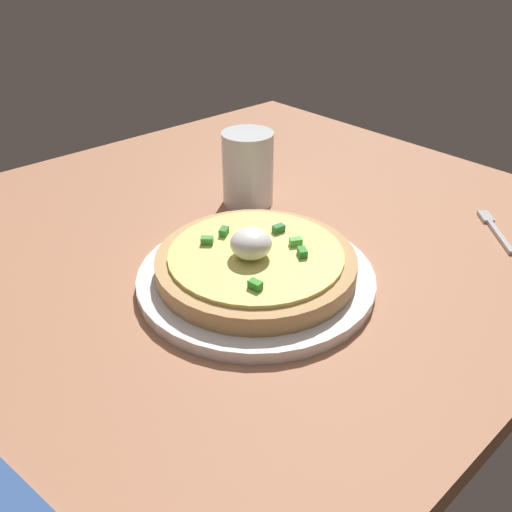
{
  "coord_description": "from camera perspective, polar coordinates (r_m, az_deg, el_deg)",
  "views": [
    {
      "loc": [
        -26.68,
        -45.04,
        35.58
      ],
      "look_at": [
        4.36,
        -10.71,
        6.36
      ],
      "focal_mm": 37.03,
      "sensor_mm": 36.0,
      "label": 1
    }
  ],
  "objects": [
    {
      "name": "plate",
      "position": [
        0.56,
        -0.0,
        -2.3
      ],
      "size": [
        25.15,
        25.15,
        1.35
      ],
      "primitive_type": "cylinder",
      "color": "white",
      "rests_on": "dining_table"
    },
    {
      "name": "cup_far",
      "position": [
        0.71,
        -0.88,
        9.11
      ],
      "size": [
        6.84,
        6.84,
        9.87
      ],
      "color": "silver",
      "rests_on": "dining_table"
    },
    {
      "name": "fork",
      "position": [
        0.73,
        24.25,
        2.84
      ],
      "size": [
        7.91,
        8.16,
        0.5
      ],
      "rotation": [
        0.0,
        0.0,
        0.8
      ],
      "color": "#B7B7BC",
      "rests_on": "dining_table"
    },
    {
      "name": "dining_table",
      "position": [
        0.62,
        -9.6,
        -1.3
      ],
      "size": [
        105.83,
        75.32,
        3.01
      ],
      "primitive_type": "cube",
      "color": "#A97051",
      "rests_on": "ground"
    },
    {
      "name": "pizza",
      "position": [
        0.55,
        -0.02,
        -0.6
      ],
      "size": [
        20.99,
        20.99,
        5.5
      ],
      "color": "tan",
      "rests_on": "plate"
    }
  ]
}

